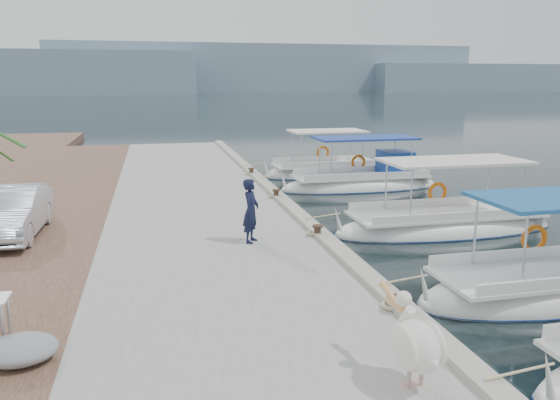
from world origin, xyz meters
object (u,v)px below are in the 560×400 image
at_px(fishing_caique_e, 324,173).
at_px(fisherman, 251,211).
at_px(fishing_caique_c, 445,227).
at_px(pelican, 416,343).
at_px(fishing_caique_d, 362,184).
at_px(parked_car, 12,212).
at_px(fishing_caique_b, 551,292).

xyz_separation_m(fishing_caique_e, fisherman, (-5.76, -11.98, 1.20)).
height_order(fishing_caique_c, fishing_caique_e, same).
relative_size(fishing_caique_c, pelican, 4.68).
bearing_deg(pelican, fisherman, 97.67).
height_order(fishing_caique_c, fishing_caique_d, same).
xyz_separation_m(fishing_caique_d, parked_car, (-12.52, -6.53, 0.96)).
height_order(fishing_caique_c, pelican, fishing_caique_c).
bearing_deg(fishing_caique_d, fisherman, -127.07).
bearing_deg(pelican, fishing_caique_b, 33.91).
xyz_separation_m(fishing_caique_b, fishing_caique_d, (0.55, 12.41, 0.07)).
height_order(fishing_caique_e, fisherman, fishing_caique_e).
bearing_deg(fisherman, fishing_caique_c, -49.79).
relative_size(fishing_caique_c, fishing_caique_d, 1.02).
xyz_separation_m(pelican, fisherman, (-0.97, 7.21, 0.20)).
bearing_deg(fishing_caique_b, fisherman, 146.26).
bearing_deg(fishing_caique_c, fisherman, -167.22).
xyz_separation_m(fishing_caique_d, fisherman, (-6.42, -8.50, 1.14)).
bearing_deg(fishing_caique_e, fisherman, -115.66).
bearing_deg(fishing_caique_b, parked_car, 153.80).
bearing_deg(fishing_caique_b, fishing_caique_e, 90.40).
height_order(fishing_caique_d, fisherman, fishing_caique_d).
bearing_deg(fisherman, fishing_caique_e, 1.76).
distance_m(fishing_caique_c, parked_car, 12.54).
bearing_deg(parked_car, fishing_caique_b, -25.05).
bearing_deg(fishing_caique_c, fishing_caique_e, 93.40).
relative_size(fishing_caique_b, fishing_caique_c, 0.86).
xyz_separation_m(fishing_caique_b, fishing_caique_c, (0.51, 5.37, -0.00)).
xyz_separation_m(fishing_caique_b, fisherman, (-5.87, 3.92, 1.20)).
relative_size(fishing_caique_d, parked_car, 1.80).
bearing_deg(fishing_caique_c, pelican, -122.00).
bearing_deg(parked_car, fishing_caique_d, 28.68).
bearing_deg(fishing_caique_c, fishing_caique_b, -95.47).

